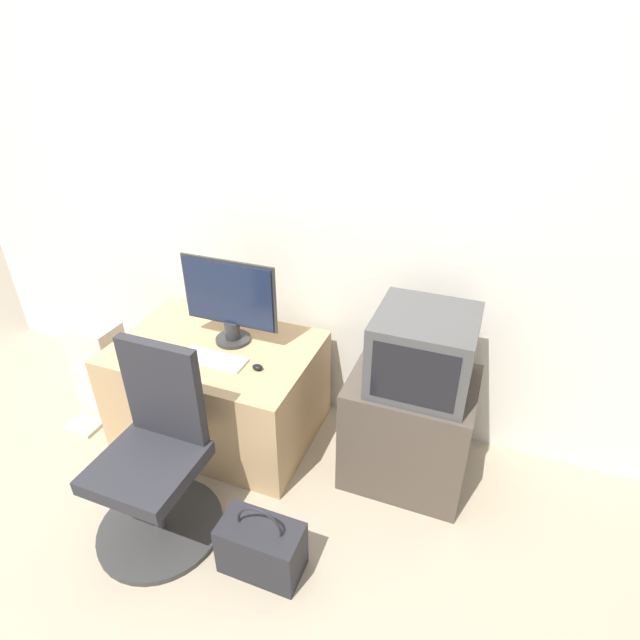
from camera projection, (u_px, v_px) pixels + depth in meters
ground_plane at (158, 560)px, 2.24m from camera, size 12.00×12.00×0.00m
wall_back at (272, 196)px, 2.66m from camera, size 4.40×0.05×2.60m
desk at (219, 388)px, 2.86m from camera, size 1.09×0.75×0.58m
side_stand at (408, 428)px, 2.55m from camera, size 0.61×0.50×0.60m
main_monitor at (230, 301)px, 2.64m from camera, size 0.54×0.19×0.48m
keyboard at (213, 359)px, 2.59m from camera, size 0.36×0.13×0.01m
mouse at (257, 367)px, 2.52m from camera, size 0.06×0.04×0.03m
crt_tv at (423, 351)px, 2.29m from camera, size 0.45×0.45×0.37m
office_chair at (156, 466)px, 2.24m from camera, size 0.58×0.58×0.94m
cardboard_box_lower at (108, 384)px, 3.10m from camera, size 0.28×0.23×0.32m
cardboard_box_upper at (97, 345)px, 2.95m from camera, size 0.26×0.20×0.26m
handbag at (261, 547)px, 2.15m from camera, size 0.36×0.19×0.38m
book at (85, 426)px, 2.99m from camera, size 0.19×0.15×0.02m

